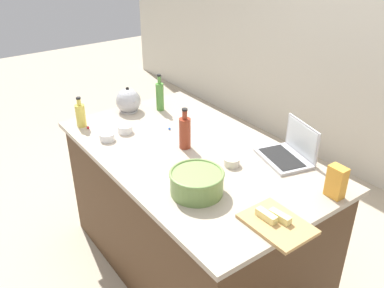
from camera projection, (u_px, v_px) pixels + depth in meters
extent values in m
plane|color=#B7A88E|center=(192.00, 262.00, 2.91)|extent=(12.00, 12.00, 0.00)
cube|color=#4C331E|center=(192.00, 213.00, 2.71)|extent=(1.68, 0.96, 0.87)
cube|color=tan|center=(192.00, 153.00, 2.49)|extent=(1.74, 1.02, 0.03)
cube|color=#B7B7BC|center=(283.00, 159.00, 2.39)|extent=(0.36, 0.29, 0.02)
cube|color=black|center=(282.00, 157.00, 2.38)|extent=(0.30, 0.22, 0.00)
cube|color=#B7B7BC|center=(302.00, 139.00, 2.38)|extent=(0.29, 0.09, 0.20)
cube|color=silver|center=(301.00, 139.00, 2.38)|extent=(0.26, 0.07, 0.18)
cylinder|color=#72934C|center=(197.00, 183.00, 2.08)|extent=(0.27, 0.27, 0.11)
cylinder|color=black|center=(197.00, 182.00, 2.08)|extent=(0.22, 0.22, 0.10)
torus|color=#72934C|center=(197.00, 173.00, 2.05)|extent=(0.28, 0.28, 0.02)
cylinder|color=#DBC64C|center=(81.00, 116.00, 2.76)|extent=(0.06, 0.06, 0.15)
cylinder|color=#DBC64C|center=(79.00, 102.00, 2.71)|extent=(0.03, 0.03, 0.04)
cylinder|color=black|center=(78.00, 98.00, 2.70)|extent=(0.03, 0.03, 0.01)
cylinder|color=#4C8C38|center=(160.00, 97.00, 2.99)|extent=(0.06, 0.06, 0.20)
cylinder|color=#4C8C38|center=(159.00, 80.00, 2.93)|extent=(0.02, 0.02, 0.06)
cylinder|color=black|center=(159.00, 75.00, 2.92)|extent=(0.03, 0.03, 0.01)
cylinder|color=maroon|center=(185.00, 133.00, 2.49)|extent=(0.07, 0.07, 0.19)
cylinder|color=maroon|center=(185.00, 115.00, 2.43)|extent=(0.03, 0.03, 0.05)
cylinder|color=black|center=(185.00, 110.00, 2.41)|extent=(0.03, 0.03, 0.01)
cylinder|color=#ADADB2|center=(129.00, 110.00, 3.02)|extent=(0.13, 0.13, 0.01)
sphere|color=#ADADB2|center=(128.00, 101.00, 2.98)|extent=(0.18, 0.18, 0.18)
cone|color=#ADADB2|center=(134.00, 102.00, 2.91)|extent=(0.08, 0.03, 0.07)
sphere|color=black|center=(127.00, 89.00, 2.94)|extent=(0.02, 0.02, 0.02)
cube|color=tan|center=(277.00, 224.00, 1.87)|extent=(0.31, 0.23, 0.02)
cube|color=#F4E58C|center=(266.00, 216.00, 1.88)|extent=(0.11, 0.04, 0.04)
cube|color=#F4E58C|center=(280.00, 217.00, 1.88)|extent=(0.11, 0.05, 0.04)
cylinder|color=beige|center=(232.00, 162.00, 2.33)|extent=(0.09, 0.09, 0.05)
cylinder|color=white|center=(107.00, 137.00, 2.61)|extent=(0.09, 0.09, 0.05)
cylinder|color=white|center=(125.00, 129.00, 2.70)|extent=(0.10, 0.10, 0.05)
cube|color=gold|center=(336.00, 182.00, 2.04)|extent=(0.09, 0.06, 0.17)
sphere|color=blue|center=(170.00, 129.00, 2.74)|extent=(0.02, 0.02, 0.02)
sphere|color=red|center=(88.00, 128.00, 2.75)|extent=(0.02, 0.02, 0.02)
sphere|color=red|center=(163.00, 107.00, 3.07)|extent=(0.01, 0.01, 0.01)
sphere|color=#CC3399|center=(183.00, 113.00, 2.98)|extent=(0.01, 0.01, 0.01)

